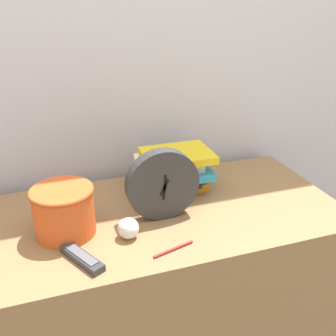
# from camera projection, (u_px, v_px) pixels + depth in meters

# --- Properties ---
(wall_back) EXTENTS (6.00, 0.04, 2.40)m
(wall_back) POSITION_uv_depth(u_px,v_px,m) (123.00, 44.00, 1.36)
(wall_back) COLOR silver
(wall_back) RESTS_ON ground_plane
(desk) EXTENTS (1.21, 0.57, 0.72)m
(desk) POSITION_uv_depth(u_px,v_px,m) (156.00, 299.00, 1.41)
(desk) COLOR olive
(desk) RESTS_ON ground_plane
(desk_clock) EXTENTS (0.23, 0.04, 0.23)m
(desk_clock) POSITION_uv_depth(u_px,v_px,m) (163.00, 185.00, 1.19)
(desk_clock) COLOR #333333
(desk_clock) RESTS_ON desk
(book_stack) EXTENTS (0.27, 0.21, 0.14)m
(book_stack) POSITION_uv_depth(u_px,v_px,m) (172.00, 170.00, 1.38)
(book_stack) COLOR orange
(book_stack) RESTS_ON desk
(basket) EXTENTS (0.18, 0.18, 0.15)m
(basket) POSITION_uv_depth(u_px,v_px,m) (64.00, 210.00, 1.12)
(basket) COLOR #E05623
(basket) RESTS_ON desk
(tv_remote) EXTENTS (0.10, 0.15, 0.02)m
(tv_remote) POSITION_uv_depth(u_px,v_px,m) (82.00, 258.00, 1.03)
(tv_remote) COLOR #333338
(tv_remote) RESTS_ON desk
(crumpled_paper_ball) EXTENTS (0.06, 0.06, 0.06)m
(crumpled_paper_ball) POSITION_uv_depth(u_px,v_px,m) (128.00, 228.00, 1.12)
(crumpled_paper_ball) COLOR white
(crumpled_paper_ball) RESTS_ON desk
(pen) EXTENTS (0.12, 0.04, 0.01)m
(pen) POSITION_uv_depth(u_px,v_px,m) (173.00, 249.00, 1.07)
(pen) COLOR #B21E1E
(pen) RESTS_ON desk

